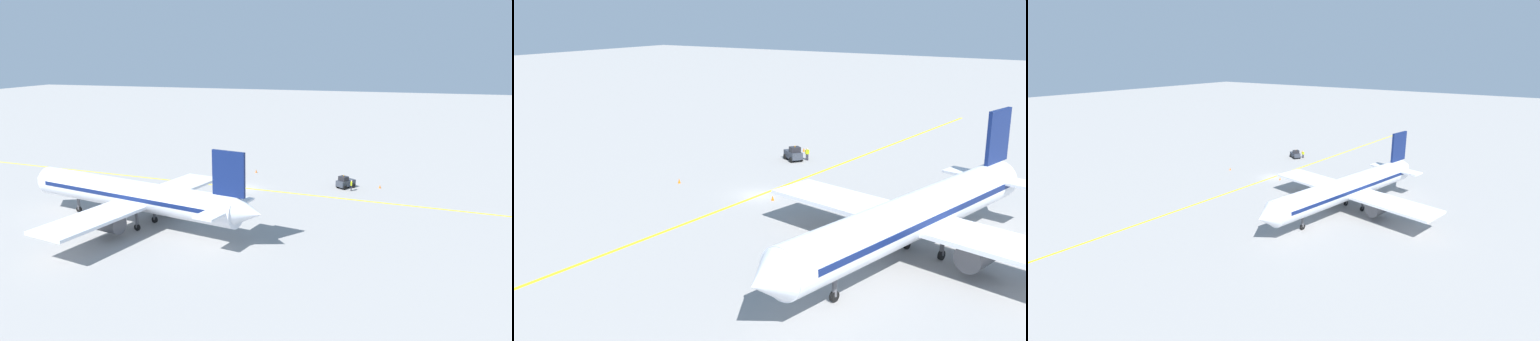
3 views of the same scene
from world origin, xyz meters
The scene contains 8 objects.
ground_plane centered at (0.00, 0.00, 0.00)m, with size 400.00×400.00×0.00m, color gray.
apron_yellow_centreline centered at (0.00, 0.00, 0.00)m, with size 0.40×120.00×0.01m, color yellow.
airplane_at_gate centered at (-19.96, 7.30, 3.71)m, with size 28.47×35.32×10.60m.
baggage_tug_dark centered at (4.81, -15.24, 0.90)m, with size 3.32×2.96×2.11m.
ground_crew_worker centered at (3.36, -16.34, 0.91)m, with size 0.57×0.29×1.68m.
traffic_cone_near_nose centered at (-2.17, 0.60, 0.28)m, with size 0.32×0.32×0.55m, color orange.
traffic_cone_mid_apron centered at (10.34, 1.12, 0.28)m, with size 0.32×0.32×0.55m, color orange.
traffic_cone_by_wingtip centered at (6.25, -20.48, 0.28)m, with size 0.32×0.32×0.55m, color orange.
Camera 3 is at (-45.16, 60.21, 23.53)m, focal length 28.00 mm.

